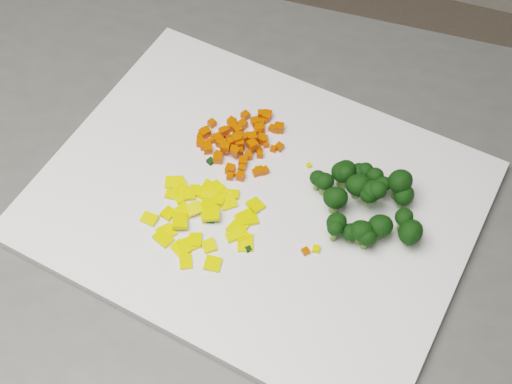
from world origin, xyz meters
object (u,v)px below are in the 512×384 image
(counter_block, at_px, (255,361))
(carrot_pile, at_px, (240,136))
(pepper_pile, at_px, (204,214))
(broccoli_pile, at_px, (362,198))
(cutting_board, at_px, (256,200))

(counter_block, xyz_separation_m, carrot_pile, (-0.05, 0.08, 0.48))
(counter_block, bearing_deg, pepper_pile, -150.04)
(carrot_pile, xyz_separation_m, broccoli_pile, (0.16, -0.05, 0.01))
(cutting_board, relative_size, carrot_pile, 4.50)
(counter_block, bearing_deg, cutting_board, 106.40)
(cutting_board, distance_m, carrot_pile, 0.08)
(cutting_board, height_order, carrot_pile, carrot_pile)
(carrot_pile, bearing_deg, cutting_board, -56.89)
(cutting_board, xyz_separation_m, pepper_pile, (-0.05, -0.05, 0.01))
(cutting_board, height_order, pepper_pile, pepper_pile)
(counter_block, relative_size, broccoli_pile, 8.10)
(cutting_board, height_order, broccoli_pile, broccoli_pile)
(counter_block, bearing_deg, carrot_pile, 120.00)
(cutting_board, bearing_deg, counter_block, -73.60)
(counter_block, xyz_separation_m, cutting_board, (-0.01, 0.02, 0.46))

